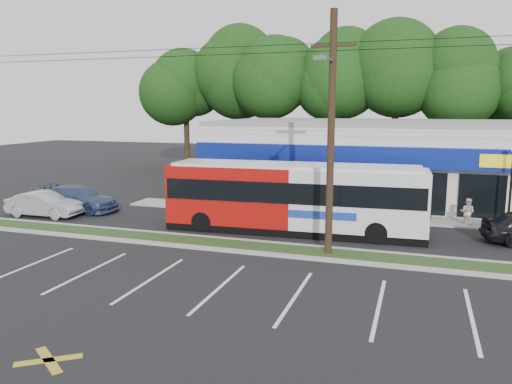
{
  "coord_description": "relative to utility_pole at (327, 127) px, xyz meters",
  "views": [
    {
      "loc": [
        6.48,
        -19.29,
        6.19
      ],
      "look_at": [
        -1.53,
        5.0,
        1.84
      ],
      "focal_mm": 35.0,
      "sensor_mm": 36.0,
      "label": 1
    }
  ],
  "objects": [
    {
      "name": "grass_strip",
      "position": [
        -2.83,
        0.07,
        -5.35
      ],
      "size": [
        40.0,
        1.6,
        0.12
      ],
      "primitive_type": "cube",
      "color": "#223E19",
      "rests_on": "ground"
    },
    {
      "name": "metrobus",
      "position": [
        -2.2,
        3.57,
        -3.59
      ],
      "size": [
        12.91,
        3.36,
        3.44
      ],
      "rotation": [
        0.0,
        0.0,
        0.05
      ],
      "color": "#9F0F0C",
      "rests_on": "ground"
    },
    {
      "name": "pedestrian_b",
      "position": [
        6.17,
        7.57,
        -4.66
      ],
      "size": [
        0.89,
        0.8,
        1.51
      ],
      "primitive_type": "imported",
      "rotation": [
        0.0,
        0.0,
        2.77
      ],
      "color": "beige",
      "rests_on": "ground"
    },
    {
      "name": "sidewalk",
      "position": [
        2.17,
        8.07,
        -5.36
      ],
      "size": [
        32.0,
        2.2,
        0.1
      ],
      "primitive_type": "cube",
      "color": "#9E9E93",
      "rests_on": "ground"
    },
    {
      "name": "strip_mall",
      "position": [
        2.67,
        14.99,
        -2.76
      ],
      "size": [
        25.0,
        12.55,
        5.3
      ],
      "color": "silver",
      "rests_on": "ground"
    },
    {
      "name": "pedestrian_a",
      "position": [
        0.58,
        7.57,
        -4.51
      ],
      "size": [
        0.77,
        0.64,
        1.82
      ],
      "primitive_type": "imported",
      "rotation": [
        0.0,
        0.0,
        3.51
      ],
      "color": "white",
      "rests_on": "ground"
    },
    {
      "name": "car_silver",
      "position": [
        -16.66,
        2.57,
        -4.7
      ],
      "size": [
        4.4,
        1.7,
        1.43
      ],
      "primitive_type": "imported",
      "rotation": [
        0.0,
        0.0,
        1.62
      ],
      "color": "#A0A3A8",
      "rests_on": "ground"
    },
    {
      "name": "lamp_post",
      "position": [
        8.17,
        7.87,
        -2.74
      ],
      "size": [
        0.3,
        0.3,
        4.25
      ],
      "color": "black",
      "rests_on": "ground"
    },
    {
      "name": "car_blue",
      "position": [
        -15.83,
        4.52,
        -4.66
      ],
      "size": [
        5.31,
        2.45,
        1.5
      ],
      "primitive_type": "imported",
      "rotation": [
        0.0,
        0.0,
        1.5
      ],
      "color": "navy",
      "rests_on": "ground"
    },
    {
      "name": "curb_south",
      "position": [
        -2.83,
        -0.78,
        -5.34
      ],
      "size": [
        40.0,
        0.25,
        0.14
      ],
      "primitive_type": "cube",
      "color": "#9E9E93",
      "rests_on": "ground"
    },
    {
      "name": "curb_north",
      "position": [
        -2.83,
        0.92,
        -5.34
      ],
      "size": [
        40.0,
        0.25,
        0.14
      ],
      "primitive_type": "cube",
      "color": "#9E9E93",
      "rests_on": "ground"
    },
    {
      "name": "tree_line",
      "position": [
        1.17,
        25.07,
        3.0
      ],
      "size": [
        46.76,
        6.76,
        11.83
      ],
      "color": "black",
      "rests_on": "ground"
    },
    {
      "name": "ground",
      "position": [
        -2.83,
        -0.93,
        -5.41
      ],
      "size": [
        120.0,
        120.0,
        0.0
      ],
      "primitive_type": "plane",
      "color": "black",
      "rests_on": "ground"
    },
    {
      "name": "utility_pole",
      "position": [
        0.0,
        0.0,
        0.0
      ],
      "size": [
        50.0,
        2.77,
        10.0
      ],
      "color": "black",
      "rests_on": "ground"
    }
  ]
}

